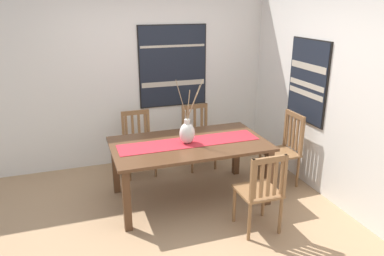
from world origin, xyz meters
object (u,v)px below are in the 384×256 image
object	(u,v)px
centerpiece_vase	(187,132)
chair_2	(261,190)
painting_on_back_wall	(173,66)
chair_1	(198,135)
chair_3	(284,148)
dining_table	(189,150)
chair_0	(138,141)
painting_on_side_wall	(308,81)

from	to	relation	value
centerpiece_vase	chair_2	distance (m)	1.10
painting_on_back_wall	chair_1	bearing A→B (deg)	-63.19
chair_1	chair_3	distance (m)	1.27
painting_on_back_wall	dining_table	bearing A→B (deg)	-98.22
chair_2	chair_0	bearing A→B (deg)	116.82
painting_on_back_wall	painting_on_side_wall	size ratio (longest dim) A/B	1.13
dining_table	painting_on_side_wall	bearing A→B (deg)	1.01
chair_2	chair_1	bearing A→B (deg)	91.68
chair_2	painting_on_side_wall	world-z (taller)	painting_on_side_wall
chair_1	chair_0	bearing A→B (deg)	177.22
chair_2	painting_on_back_wall	size ratio (longest dim) A/B	0.76
chair_0	chair_2	bearing A→B (deg)	-63.18
dining_table	painting_on_side_wall	distance (m)	1.76
chair_0	chair_2	xyz separation A→B (m)	(0.93, -1.84, 0.01)
painting_on_back_wall	painting_on_side_wall	world-z (taller)	painting_on_back_wall
chair_3	painting_on_side_wall	world-z (taller)	painting_on_side_wall
centerpiece_vase	chair_2	size ratio (longest dim) A/B	0.85
painting_on_back_wall	chair_0	bearing A→B (deg)	-146.92
chair_3	painting_on_side_wall	bearing A→B (deg)	7.98
centerpiece_vase	chair_1	distance (m)	1.10
chair_0	chair_3	distance (m)	2.00
centerpiece_vase	painting_on_back_wall	distance (m)	1.49
chair_1	chair_3	size ratio (longest dim) A/B	0.93
centerpiece_vase	painting_on_back_wall	world-z (taller)	painting_on_back_wall
centerpiece_vase	painting_on_side_wall	xyz separation A→B (m)	(1.64, 0.05, 0.49)
painting_on_side_wall	chair_1	bearing A→B (deg)	143.82
chair_0	chair_2	world-z (taller)	chair_2
dining_table	chair_2	size ratio (longest dim) A/B	2.02
centerpiece_vase	painting_on_side_wall	size ratio (longest dim) A/B	0.73
dining_table	chair_2	bearing A→B (deg)	-61.99
chair_1	painting_on_side_wall	bearing A→B (deg)	-36.18
chair_2	painting_on_side_wall	size ratio (longest dim) A/B	0.86
centerpiece_vase	painting_on_back_wall	size ratio (longest dim) A/B	0.64
chair_0	painting_on_back_wall	world-z (taller)	painting_on_back_wall
chair_2	dining_table	bearing A→B (deg)	118.01
chair_2	centerpiece_vase	bearing A→B (deg)	120.21
chair_1	chair_3	world-z (taller)	chair_3
centerpiece_vase	chair_3	distance (m)	1.40
chair_2	chair_3	world-z (taller)	chair_3
chair_2	painting_on_back_wall	bearing A→B (deg)	97.22
painting_on_side_wall	centerpiece_vase	bearing A→B (deg)	-178.23
dining_table	centerpiece_vase	size ratio (longest dim) A/B	2.39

